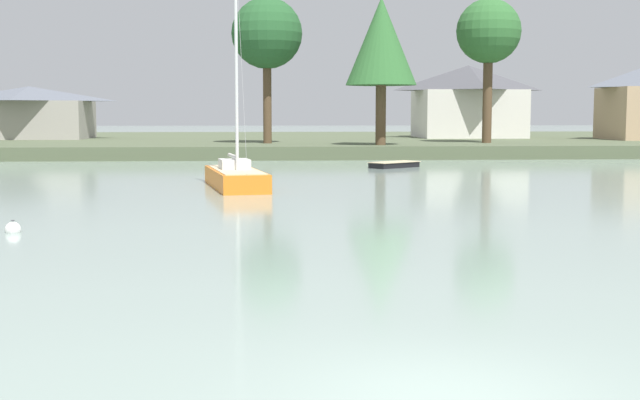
% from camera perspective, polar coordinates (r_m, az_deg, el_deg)
% --- Properties ---
extents(ground_plane, '(464.60, 464.60, 0.00)m').
position_cam_1_polar(ground_plane, '(12.29, 7.90, -12.48)').
color(ground_plane, gray).
extents(far_shore_bank, '(209.07, 51.27, 1.09)m').
position_cam_1_polar(far_shore_bank, '(94.27, -2.45, 3.81)').
color(far_shore_bank, '#4C563D').
rests_on(far_shore_bank, ground).
extents(sailboat_orange, '(3.61, 8.47, 13.06)m').
position_cam_1_polar(sailboat_orange, '(44.33, -5.57, 1.16)').
color(sailboat_orange, orange).
rests_on(sailboat_orange, ground).
extents(dinghy_black, '(3.95, 3.58, 0.57)m').
position_cam_1_polar(dinghy_black, '(60.26, 4.90, 2.28)').
color(dinghy_black, black).
rests_on(dinghy_black, ground).
extents(mooring_buoy_white, '(0.51, 0.51, 0.56)m').
position_cam_1_polar(mooring_buoy_white, '(29.44, -19.55, -1.85)').
color(mooring_buoy_white, white).
rests_on(mooring_buoy_white, ground).
extents(shore_tree_left_mid, '(5.68, 5.68, 12.68)m').
position_cam_1_polar(shore_tree_left_mid, '(79.04, 11.04, 10.73)').
color(shore_tree_left_mid, brown).
rests_on(shore_tree_left_mid, far_shore_bank).
extents(shore_tree_far_left, '(5.88, 5.88, 12.15)m').
position_cam_1_polar(shore_tree_far_left, '(72.66, 4.05, 10.30)').
color(shore_tree_far_left, brown).
rests_on(shore_tree_far_left, far_shore_bank).
extents(shore_tree_left, '(6.16, 6.16, 12.63)m').
position_cam_1_polar(shore_tree_left, '(76.60, -3.51, 10.82)').
color(shore_tree_left, brown).
rests_on(shore_tree_left, far_shore_bank).
extents(cottage_hillside, '(11.61, 10.59, 7.73)m').
position_cam_1_polar(cottage_hillside, '(95.37, 9.72, 6.49)').
color(cottage_hillside, silver).
rests_on(cottage_hillside, far_shore_bank).
extents(cottage_behind_trees, '(12.83, 9.88, 5.37)m').
position_cam_1_polar(cottage_behind_trees, '(94.54, -18.59, 5.53)').
color(cottage_behind_trees, '#9E998E').
rests_on(cottage_behind_trees, far_shore_bank).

